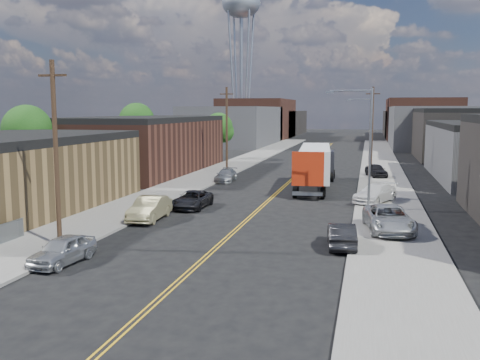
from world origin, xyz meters
The scene contains 31 objects.
ground centered at (0.00, 60.00, 0.00)m, with size 260.00×260.00×0.00m, color black.
centerline centered at (0.00, 45.00, 0.01)m, with size 0.32×120.00×0.01m, color gold.
sidewalk_left centered at (-9.50, 45.00, 0.07)m, with size 5.00×140.00×0.15m, color slate.
sidewalk_right centered at (9.50, 45.00, 0.07)m, with size 5.00×140.00×0.15m, color slate.
warehouse_brown centered at (-18.00, 44.00, 3.30)m, with size 12.00×26.00×6.60m.
industrial_right_c centered at (22.00, 72.00, 3.80)m, with size 14.00×22.00×7.60m.
skyline_left_a centered at (-20.00, 95.00, 4.00)m, with size 16.00×30.00×8.00m, color #333335.
skyline_right_a centered at (20.00, 95.00, 4.00)m, with size 16.00×30.00×8.00m, color #333335.
skyline_left_b centered at (-20.00, 120.00, 5.00)m, with size 16.00×26.00×10.00m, color #44241B.
skyline_right_b centered at (20.00, 120.00, 5.00)m, with size 16.00×26.00×10.00m, color #44241B.
skyline_left_c centered at (-20.00, 140.00, 3.50)m, with size 16.00×40.00×7.00m, color black.
skyline_right_c centered at (20.00, 140.00, 3.50)m, with size 16.00×40.00×7.00m, color black.
water_tower centered at (-22.00, 110.00, 30.65)m, with size 9.00×9.00×36.90m.
streetlight_near centered at (7.60, 25.00, 5.33)m, with size 3.39×0.25×9.00m.
streetlight_far centered at (7.60, 60.00, 5.33)m, with size 3.39×0.25×9.00m.
utility_pole_left_near centered at (-8.20, 10.00, 5.14)m, with size 1.60×0.26×10.00m.
utility_pole_left_far centered at (-8.20, 45.00, 5.14)m, with size 1.60×0.26×10.00m.
utility_pole_right centered at (8.20, 48.00, 5.14)m, with size 1.60×0.26×10.00m.
tree_left_near centered at (-23.94, 30.00, 5.18)m, with size 4.85×4.76×7.91m.
tree_left_mid centered at (-23.94, 55.00, 5.48)m, with size 5.10×5.04×8.37m.
tree_left_far centered at (-13.94, 62.00, 4.57)m, with size 4.35×4.20×6.97m.
semi_truck centered at (3.10, 36.01, 2.29)m, with size 3.60×15.53×4.02m.
car_left_a centered at (-6.40, 7.38, 0.68)m, with size 1.61×4.01×1.37m, color #ADB0B2.
car_left_b centered at (-6.40, 18.00, 0.79)m, with size 1.68×4.82×1.59m, color #978F63.
car_left_c centered at (-5.00, 22.87, 0.65)m, with size 2.17×4.70×1.31m, color black.
car_left_d centered at (-6.40, 37.95, 0.65)m, with size 1.82×4.47×1.30m, color #979A9B.
car_right_oncoming centered at (6.60, 13.70, 0.68)m, with size 1.43×4.10×1.35m, color black.
car_right_lot_a centered at (9.20, 17.65, 0.93)m, with size 2.57×5.58×1.55m, color #B3B6B9.
car_right_lot_b centered at (8.50, 28.04, 0.85)m, with size 1.97×4.85×1.41m, color silver.
car_right_lot_c centered at (8.77, 44.84, 0.84)m, with size 1.63×4.06×1.38m, color black.
car_ahead_truck centered at (2.39, 44.22, 0.68)m, with size 2.27×4.92×1.37m, color black.
Camera 1 is at (7.88, -15.11, 7.45)m, focal length 40.00 mm.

